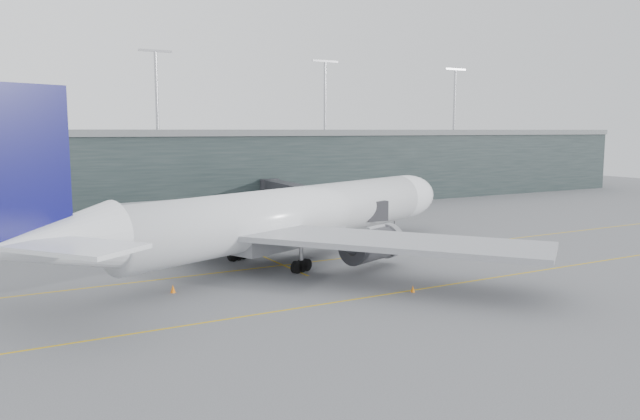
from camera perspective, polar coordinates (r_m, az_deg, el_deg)
ground at (r=72.15m, az=-8.37°, el=-4.84°), size 320.00×320.00×0.00m
taxiline_a at (r=68.51m, az=-7.17°, el=-5.46°), size 160.00×0.25×0.02m
taxiline_b at (r=54.45m, az=-0.76°, el=-8.76°), size 160.00×0.25×0.02m
taxiline_lead_main at (r=92.30m, az=-9.90°, el=-2.20°), size 0.25×60.00×0.02m
terminal at (r=126.71m, az=-17.84°, el=3.58°), size 240.00×36.00×29.00m
main_aircraft at (r=71.92m, az=-2.82°, el=-0.58°), size 63.66×58.81×18.60m
jet_bridge at (r=101.43m, az=-1.56°, el=1.34°), size 6.13×42.61×6.06m
gse_cart at (r=79.37m, az=14.44°, el=-3.23°), size 2.58×1.92×1.59m
baggage_dolly at (r=79.67m, az=17.54°, el=-3.81°), size 3.26×2.63×0.32m
uld_a at (r=80.40m, az=-13.82°, el=-3.09°), size 1.97×1.66×1.65m
uld_b at (r=81.53m, az=-13.11°, el=-2.79°), size 2.62×2.32×2.02m
uld_c at (r=81.77m, az=-10.17°, el=-2.80°), size 2.15×1.87×1.70m
cone_nose at (r=87.44m, az=14.96°, el=-2.65°), size 0.42×0.42×0.67m
cone_wing_stbd at (r=59.45m, az=8.49°, el=-7.14°), size 0.41×0.41×0.66m
cone_wing_port at (r=84.33m, az=-6.80°, el=-2.79°), size 0.47×0.47×0.75m
cone_tail at (r=60.21m, az=-13.30°, el=-7.02°), size 0.48×0.48×0.77m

